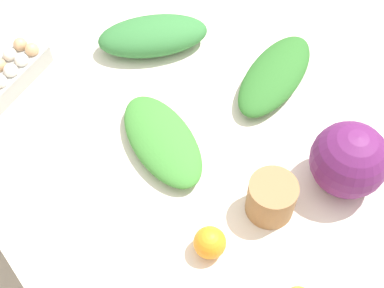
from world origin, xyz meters
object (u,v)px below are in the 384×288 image
object	(u,v)px
cabbage_purple	(349,160)
orange_2	(210,243)
egg_carton	(8,75)
greens_bunch_beet_tops	(162,140)
paper_bag	(271,198)
greens_bunch_chard	(275,75)
greens_bunch_scallion	(153,36)

from	to	relation	value
cabbage_purple	orange_2	world-z (taller)	cabbage_purple
egg_carton	greens_bunch_beet_tops	xyz separation A→B (m)	(0.45, 0.21, -0.01)
greens_bunch_beet_tops	orange_2	world-z (taller)	orange_2
paper_bag	orange_2	bearing A→B (deg)	-92.01
cabbage_purple	paper_bag	size ratio (longest dim) A/B	1.61
cabbage_purple	greens_bunch_chard	bearing A→B (deg)	165.06
greens_bunch_chard	orange_2	world-z (taller)	orange_2
greens_bunch_scallion	greens_bunch_chard	xyz separation A→B (m)	(0.33, 0.19, -0.01)
paper_bag	greens_bunch_beet_tops	distance (m)	0.33
egg_carton	orange_2	xyz separation A→B (m)	(0.75, 0.13, -0.00)
egg_carton	greens_bunch_scallion	distance (m)	0.43
paper_bag	greens_bunch_beet_tops	size ratio (longest dim) A/B	0.36
greens_bunch_scallion	orange_2	bearing A→B (deg)	-24.79
cabbage_purple	egg_carton	distance (m)	0.96
greens_bunch_scallion	greens_bunch_chard	world-z (taller)	greens_bunch_scallion
greens_bunch_scallion	greens_bunch_beet_tops	world-z (taller)	greens_bunch_scallion
cabbage_purple	paper_bag	bearing A→B (deg)	-104.93
greens_bunch_chard	greens_bunch_beet_tops	bearing A→B (deg)	-92.51
egg_carton	greens_bunch_scallion	size ratio (longest dim) A/B	0.87
greens_bunch_scallion	cabbage_purple	bearing A→B (deg)	8.08
egg_carton	greens_bunch_scallion	world-z (taller)	same
greens_bunch_chard	orange_2	size ratio (longest dim) A/B	4.54
cabbage_purple	egg_carton	xyz separation A→B (m)	(-0.81, -0.51, -0.05)
greens_bunch_scallion	orange_2	size ratio (longest dim) A/B	4.30
greens_bunch_scallion	orange_2	xyz separation A→B (m)	(0.62, -0.29, -0.01)
paper_bag	greens_bunch_scallion	size ratio (longest dim) A/B	0.36
paper_bag	greens_bunch_chard	xyz separation A→B (m)	(-0.29, 0.29, -0.02)
greens_bunch_scallion	greens_bunch_beet_tops	xyz separation A→B (m)	(0.32, -0.20, -0.02)
greens_bunch_scallion	greens_bunch_beet_tops	size ratio (longest dim) A/B	1.02
cabbage_purple	paper_bag	distance (m)	0.21
egg_carton	greens_bunch_chard	size ratio (longest dim) A/B	0.82
cabbage_purple	greens_bunch_beet_tops	bearing A→B (deg)	-140.91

